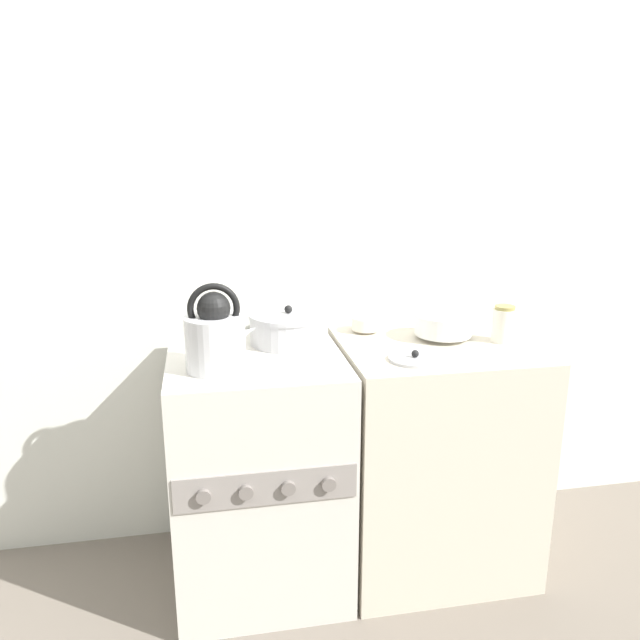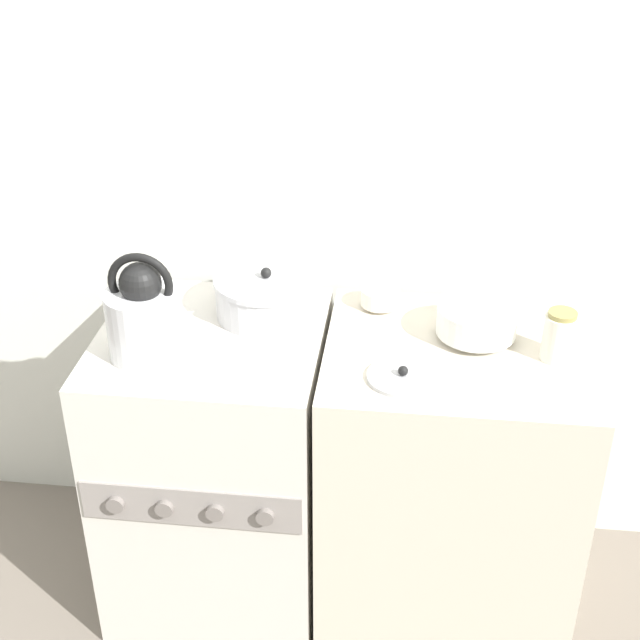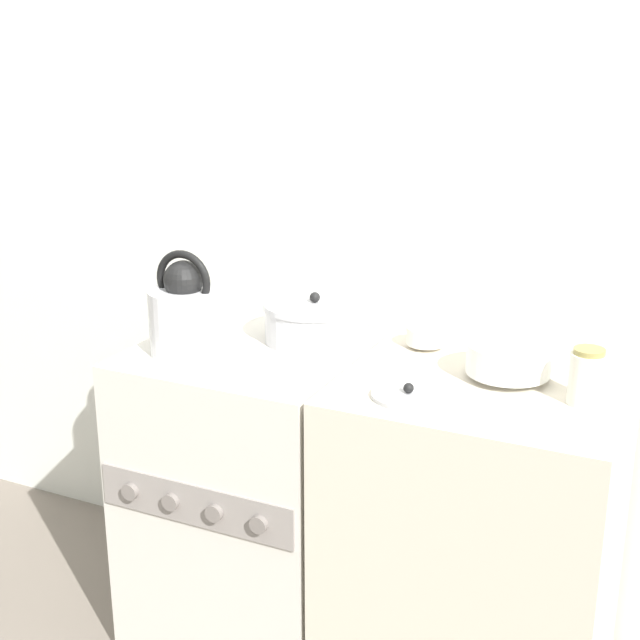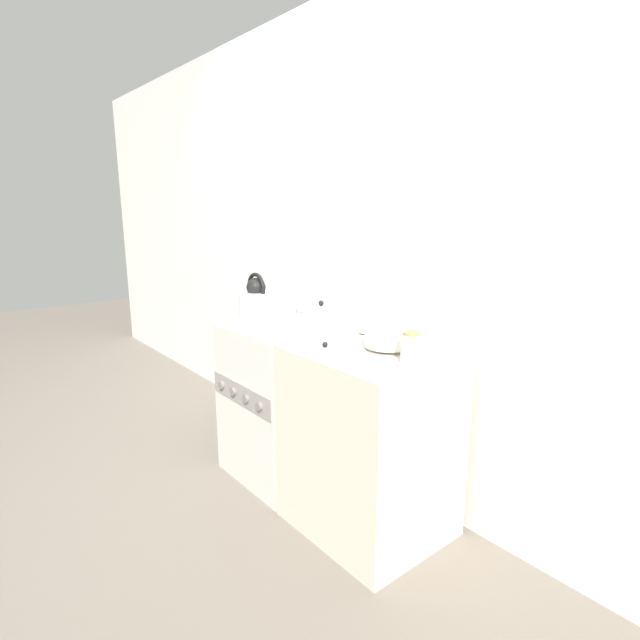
# 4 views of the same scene
# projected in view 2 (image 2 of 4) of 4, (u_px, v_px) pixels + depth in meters

# --- Properties ---
(wall_back) EXTENTS (7.00, 0.06, 2.50)m
(wall_back) POSITION_uv_depth(u_px,v_px,m) (230.00, 133.00, 2.36)
(wall_back) COLOR silver
(wall_back) RESTS_ON ground_plane
(stove) EXTENTS (0.57, 0.60, 0.84)m
(stove) POSITION_uv_depth(u_px,v_px,m) (218.00, 464.00, 2.47)
(stove) COLOR beige
(stove) RESTS_ON ground_plane
(counter) EXTENTS (0.66, 0.56, 0.84)m
(counter) POSITION_uv_depth(u_px,v_px,m) (447.00, 482.00, 2.40)
(counter) COLOR beige
(counter) RESTS_ON ground_plane
(kettle) EXTENTS (0.23, 0.18, 0.27)m
(kettle) POSITION_uv_depth(u_px,v_px,m) (145.00, 315.00, 2.13)
(kettle) COLOR silver
(kettle) RESTS_ON stove
(cooking_pot) EXTENTS (0.28, 0.28, 0.14)m
(cooking_pot) POSITION_uv_depth(u_px,v_px,m) (267.00, 296.00, 2.33)
(cooking_pot) COLOR #B2B2B7
(cooking_pot) RESTS_ON stove
(enamel_bowl) EXTENTS (0.20, 0.20, 0.09)m
(enamel_bowl) POSITION_uv_depth(u_px,v_px,m) (477.00, 321.00, 2.21)
(enamel_bowl) COLOR white
(enamel_bowl) RESTS_ON counter
(small_ceramic_bowl) EXTENTS (0.10, 0.10, 0.06)m
(small_ceramic_bowl) POSITION_uv_depth(u_px,v_px,m) (380.00, 297.00, 2.36)
(small_ceramic_bowl) COLOR beige
(small_ceramic_bowl) RESTS_ON counter
(storage_jar) EXTENTS (0.08, 0.08, 0.13)m
(storage_jar) POSITION_uv_depth(u_px,v_px,m) (559.00, 336.00, 2.12)
(storage_jar) COLOR silver
(storage_jar) RESTS_ON counter
(loose_pot_lid) EXTENTS (0.17, 0.17, 0.03)m
(loose_pot_lid) POSITION_uv_depth(u_px,v_px,m) (403.00, 377.00, 2.07)
(loose_pot_lid) COLOR #B2B2B7
(loose_pot_lid) RESTS_ON counter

